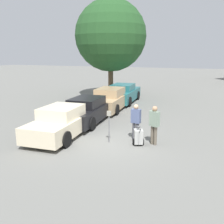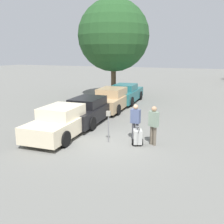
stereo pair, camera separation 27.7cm
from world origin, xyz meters
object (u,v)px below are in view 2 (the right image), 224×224
parked_car_tan (113,99)px  person_supervisor (154,123)px  parked_car_cream (64,121)px  parked_car_teal (126,94)px  parking_meter (108,121)px  person_worker (135,120)px  equipment_cart (138,137)px  parked_car_black (89,110)px

parked_car_tan → person_supervisor: size_ratio=3.06×
parked_car_cream → person_supervisor: size_ratio=2.83×
parked_car_teal → parking_meter: bearing=-78.4°
parked_car_teal → person_worker: size_ratio=2.93×
equipment_cart → person_supervisor: bearing=4.4°
parking_meter → person_worker: person_worker is taller
parked_car_cream → parking_meter: (2.41, -0.15, 0.31)m
parked_car_tan → parking_meter: 6.80m
parked_car_teal → equipment_cart: size_ratio=4.87×
parked_car_black → person_supervisor: 4.91m
parking_meter → parked_car_cream: bearing=176.3°
parked_car_tan → parking_meter: (2.41, -6.35, 0.28)m
parked_car_tan → parked_car_black: bearing=-93.2°
parked_car_cream → equipment_cart: parked_car_cream is taller
parking_meter → person_supervisor: (1.90, 0.46, -0.02)m
parked_car_black → parked_car_teal: parked_car_teal is taller
person_supervisor → parked_car_cream: bearing=30.2°
parking_meter → equipment_cart: (1.29, 0.15, -0.60)m
parked_car_tan → person_supervisor: bearing=-57.1°
parked_car_cream → person_worker: size_ratio=2.92×
parked_car_black → person_worker: 3.98m
parked_car_tan → person_worker: size_ratio=3.16×
parked_car_tan → equipment_cart: bearing=-62.4°
person_worker → equipment_cart: 0.87m
parked_car_cream → person_worker: (3.41, 0.60, 0.26)m
parked_car_black → parked_car_teal: bearing=86.8°
parked_car_teal → parking_meter: size_ratio=3.40×
parked_car_cream → parked_car_black: bearing=86.8°
parked_car_cream → parked_car_teal: size_ratio=1.00×
person_worker → equipment_cart: bearing=121.7°
parked_car_cream → parked_car_black: (0.00, 2.63, -0.00)m
parked_car_tan → person_worker: person_worker is taller
person_supervisor → equipment_cart: (-0.60, -0.30, -0.59)m
parked_car_black → equipment_cart: (3.71, -2.63, -0.29)m
person_worker → person_supervisor: (0.90, -0.30, 0.03)m
equipment_cart → parked_car_tan: bearing=98.5°
parking_meter → equipment_cart: 1.44m
person_worker → parked_car_cream: bearing=15.7°
person_supervisor → equipment_cart: bearing=53.0°
person_supervisor → parking_meter: bearing=39.7°
parked_car_black → parked_car_tan: parked_car_tan is taller
parking_meter → equipment_cart: parking_meter is taller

